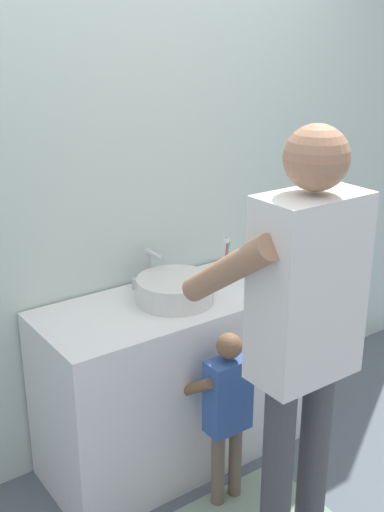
{
  "coord_description": "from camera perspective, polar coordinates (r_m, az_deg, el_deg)",
  "views": [
    {
      "loc": [
        -1.47,
        -1.92,
        2.03
      ],
      "look_at": [
        0.0,
        0.15,
        1.09
      ],
      "focal_mm": 45.47,
      "sensor_mm": 36.0,
      "label": 1
    }
  ],
  "objects": [
    {
      "name": "faucet",
      "position": [
        3.04,
        -3.72,
        -1.24
      ],
      "size": [
        0.18,
        0.14,
        0.18
      ],
      "color": "#B7BABF",
      "rests_on": "vanity_cabinet"
    },
    {
      "name": "toothbrush_cup",
      "position": [
        3.13,
        3.19,
        -1.08
      ],
      "size": [
        0.07,
        0.07,
        0.21
      ],
      "color": "#4C8EB2",
      "rests_on": "vanity_cabinet"
    },
    {
      "name": "vanity_cabinet",
      "position": [
        3.12,
        -1.63,
        -10.85
      ],
      "size": [
        1.25,
        0.54,
        0.83
      ],
      "primitive_type": "cube",
      "color": "white",
      "rests_on": "ground"
    },
    {
      "name": "adult_parent",
      "position": [
        2.37,
        9.7,
        -5.06
      ],
      "size": [
        0.53,
        0.56,
        1.71
      ],
      "color": "#47474C",
      "rests_on": "ground"
    },
    {
      "name": "back_wall",
      "position": [
        3.01,
        -5.23,
        7.23
      ],
      "size": [
        4.4,
        0.08,
        2.7
      ],
      "color": "silver",
      "rests_on": "ground"
    },
    {
      "name": "ground_plane",
      "position": [
        3.16,
        1.67,
        -19.64
      ],
      "size": [
        14.0,
        14.0,
        0.0
      ],
      "primitive_type": "plane",
      "color": "slate"
    },
    {
      "name": "child_toddler",
      "position": [
        2.8,
        3.07,
        -12.92
      ],
      "size": [
        0.26,
        0.26,
        0.83
      ],
      "color": "#6B5B4C",
      "rests_on": "ground"
    },
    {
      "name": "sink_basin",
      "position": [
        2.88,
        -1.5,
        -2.95
      ],
      "size": [
        0.35,
        0.35,
        0.11
      ],
      "color": "silver",
      "rests_on": "vanity_cabinet"
    }
  ]
}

